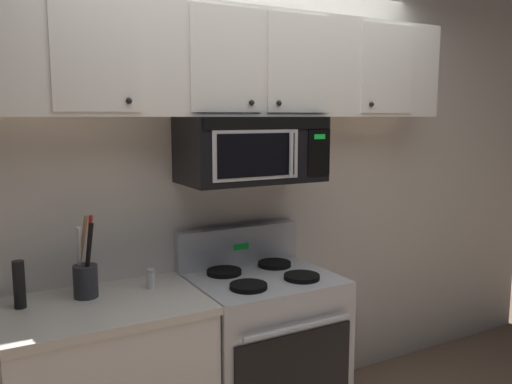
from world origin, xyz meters
TOP-DOWN VIEW (x-y plane):
  - back_wall at (0.00, 0.79)m, footprint 5.20×0.10m
  - stove_range at (0.00, 0.42)m, footprint 0.76×0.69m
  - over_range_microwave at (-0.00, 0.54)m, footprint 0.76×0.43m
  - upper_cabinets at (-0.00, 0.57)m, footprint 2.50×0.36m
  - utensil_crock_charcoal at (-0.89, 0.54)m, footprint 0.11×0.12m
  - salt_shaker at (-0.58, 0.52)m, footprint 0.04×0.04m
  - pepper_mill at (-1.18, 0.54)m, footprint 0.05×0.05m

SIDE VIEW (x-z plane):
  - stove_range at x=0.00m, z-range -0.09..1.03m
  - salt_shaker at x=-0.58m, z-range 0.90..1.00m
  - utensil_crock_charcoal at x=-0.89m, z-range 0.80..1.20m
  - pepper_mill at x=-1.18m, z-range 0.90..1.12m
  - back_wall at x=0.00m, z-range 0.00..2.70m
  - over_range_microwave at x=0.00m, z-range 1.40..1.75m
  - upper_cabinets at x=0.00m, z-range 1.75..2.30m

